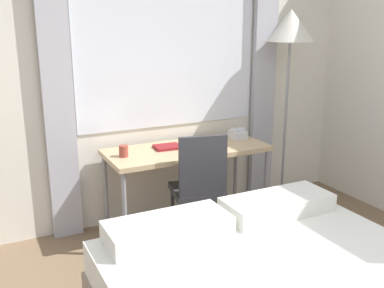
% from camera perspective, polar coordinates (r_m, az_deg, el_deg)
% --- Properties ---
extents(wall_back_with_window, '(5.30, 0.13, 2.70)m').
position_cam_1_polar(wall_back_with_window, '(3.93, -6.76, 9.25)').
color(wall_back_with_window, silver).
rests_on(wall_back_with_window, ground_plane).
extents(desk, '(1.39, 0.59, 0.72)m').
position_cam_1_polar(desk, '(3.84, -0.65, -1.26)').
color(desk, tan).
rests_on(desk, ground_plane).
extents(desk_chair, '(0.47, 0.47, 0.93)m').
position_cam_1_polar(desk_chair, '(3.61, 0.92, -5.00)').
color(desk_chair, '#333338').
rests_on(desk_chair, ground_plane).
extents(standing_lamp, '(0.44, 0.44, 1.87)m').
position_cam_1_polar(standing_lamp, '(4.33, 12.38, 13.33)').
color(standing_lamp, '#4C4C51').
rests_on(standing_lamp, ground_plane).
extents(telephone, '(0.14, 0.15, 0.10)m').
position_cam_1_polar(telephone, '(4.13, 5.82, 1.25)').
color(telephone, silver).
rests_on(telephone, desk).
extents(book, '(0.23, 0.18, 0.02)m').
position_cam_1_polar(book, '(3.81, -3.13, -0.36)').
color(book, maroon).
rests_on(book, desk).
extents(mug, '(0.07, 0.07, 0.09)m').
position_cam_1_polar(mug, '(3.60, -8.68, -0.89)').
color(mug, '#993F33').
rests_on(mug, desk).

